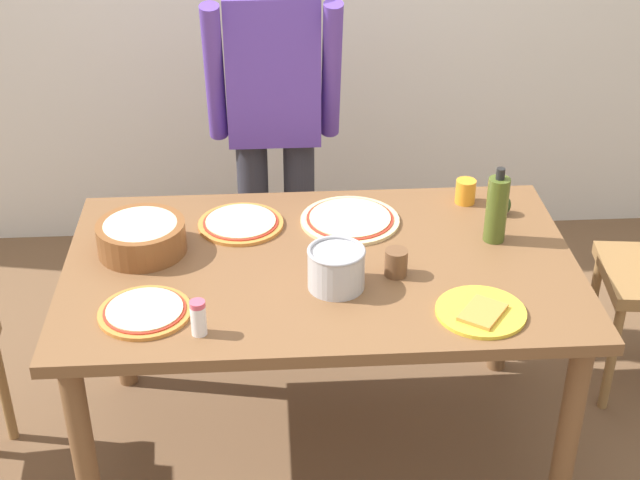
% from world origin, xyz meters
% --- Properties ---
extents(ground, '(8.00, 8.00, 0.00)m').
position_xyz_m(ground, '(0.00, 0.00, 0.00)').
color(ground, brown).
extents(dining_table, '(1.60, 0.96, 0.76)m').
position_xyz_m(dining_table, '(0.00, 0.00, 0.67)').
color(dining_table, brown).
rests_on(dining_table, ground).
extents(person_cook, '(0.49, 0.25, 1.62)m').
position_xyz_m(person_cook, '(-0.13, 0.76, 0.94)').
color(person_cook, '#2D2D38').
rests_on(person_cook, ground).
extents(pizza_raw_on_board, '(0.33, 0.33, 0.02)m').
position_xyz_m(pizza_raw_on_board, '(0.11, 0.25, 0.77)').
color(pizza_raw_on_board, beige).
rests_on(pizza_raw_on_board, dining_table).
extents(pizza_cooked_on_tray, '(0.27, 0.27, 0.02)m').
position_xyz_m(pizza_cooked_on_tray, '(-0.52, -0.25, 0.77)').
color(pizza_cooked_on_tray, '#C67A33').
rests_on(pizza_cooked_on_tray, dining_table).
extents(pizza_second_cooked, '(0.29, 0.29, 0.02)m').
position_xyz_m(pizza_second_cooked, '(-0.25, 0.25, 0.77)').
color(pizza_second_cooked, '#C67A33').
rests_on(pizza_second_cooked, dining_table).
extents(plate_with_slice, '(0.26, 0.26, 0.02)m').
position_xyz_m(plate_with_slice, '(0.44, -0.31, 0.77)').
color(plate_with_slice, gold).
rests_on(plate_with_slice, dining_table).
extents(popcorn_bowl, '(0.28, 0.28, 0.11)m').
position_xyz_m(popcorn_bowl, '(-0.56, 0.10, 0.82)').
color(popcorn_bowl, brown).
rests_on(popcorn_bowl, dining_table).
extents(olive_oil_bottle, '(0.07, 0.07, 0.26)m').
position_xyz_m(olive_oil_bottle, '(0.57, 0.10, 0.87)').
color(olive_oil_bottle, '#47561E').
rests_on(olive_oil_bottle, dining_table).
extents(steel_pot, '(0.17, 0.17, 0.13)m').
position_xyz_m(steel_pot, '(0.04, -0.14, 0.83)').
color(steel_pot, '#B7B7BC').
rests_on(steel_pot, dining_table).
extents(cup_orange, '(0.07, 0.07, 0.08)m').
position_xyz_m(cup_orange, '(0.53, 0.36, 0.80)').
color(cup_orange, orange).
rests_on(cup_orange, dining_table).
extents(cup_small_brown, '(0.07, 0.07, 0.08)m').
position_xyz_m(cup_small_brown, '(0.22, -0.09, 0.80)').
color(cup_small_brown, brown).
rests_on(cup_small_brown, dining_table).
extents(salt_shaker, '(0.04, 0.04, 0.11)m').
position_xyz_m(salt_shaker, '(-0.36, -0.36, 0.81)').
color(salt_shaker, white).
rests_on(salt_shaker, dining_table).
extents(avocado, '(0.06, 0.06, 0.07)m').
position_xyz_m(avocado, '(0.64, 0.27, 0.80)').
color(avocado, '#2D4219').
rests_on(avocado, dining_table).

